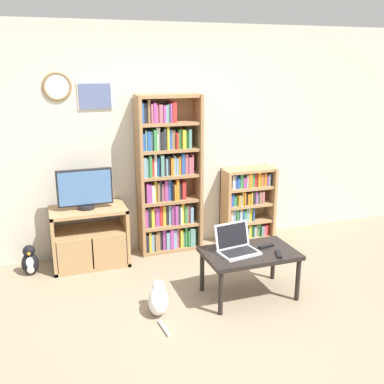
% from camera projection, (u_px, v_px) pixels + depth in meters
% --- Properties ---
extents(ground_plane, '(18.00, 18.00, 0.00)m').
position_uv_depth(ground_plane, '(228.00, 325.00, 3.85)').
color(ground_plane, gray).
extents(wall_back, '(7.04, 0.09, 2.60)m').
position_uv_depth(wall_back, '(164.00, 139.00, 5.24)').
color(wall_back, beige).
rests_on(wall_back, ground_plane).
extents(tv_stand, '(0.81, 0.48, 0.65)m').
position_uv_depth(tv_stand, '(90.00, 237.00, 4.93)').
color(tv_stand, tan).
rests_on(tv_stand, ground_plane).
extents(television, '(0.58, 0.18, 0.44)m').
position_uv_depth(television, '(85.00, 189.00, 4.78)').
color(television, black).
rests_on(television, tv_stand).
extents(bookshelf_tall, '(0.73, 0.29, 1.83)m').
position_uv_depth(bookshelf_tall, '(167.00, 179.00, 5.19)').
color(bookshelf_tall, '#9E754C').
rests_on(bookshelf_tall, ground_plane).
extents(bookshelf_short, '(0.66, 0.27, 0.92)m').
position_uv_depth(bookshelf_short, '(246.00, 204.00, 5.64)').
color(bookshelf_short, tan).
rests_on(bookshelf_short, ground_plane).
extents(coffee_table, '(0.87, 0.55, 0.46)m').
position_uv_depth(coffee_table, '(249.00, 257.00, 4.24)').
color(coffee_table, black).
rests_on(coffee_table, ground_plane).
extents(laptop, '(0.40, 0.34, 0.26)m').
position_uv_depth(laptop, '(236.00, 245.00, 4.19)').
color(laptop, silver).
rests_on(laptop, coffee_table).
extents(remote_near_laptop, '(0.17, 0.08, 0.02)m').
position_uv_depth(remote_near_laptop, '(266.00, 246.00, 4.32)').
color(remote_near_laptop, black).
rests_on(remote_near_laptop, coffee_table).
extents(remote_far_from_laptop, '(0.10, 0.16, 0.02)m').
position_uv_depth(remote_far_from_laptop, '(279.00, 254.00, 4.14)').
color(remote_far_from_laptop, black).
rests_on(remote_far_from_laptop, coffee_table).
extents(cat, '(0.26, 0.58, 0.29)m').
position_uv_depth(cat, '(158.00, 299.00, 4.02)').
color(cat, white).
rests_on(cat, ground_plane).
extents(penguin_figurine, '(0.18, 0.16, 0.33)m').
position_uv_depth(penguin_figurine, '(30.00, 261.00, 4.73)').
color(penguin_figurine, black).
rests_on(penguin_figurine, ground_plane).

